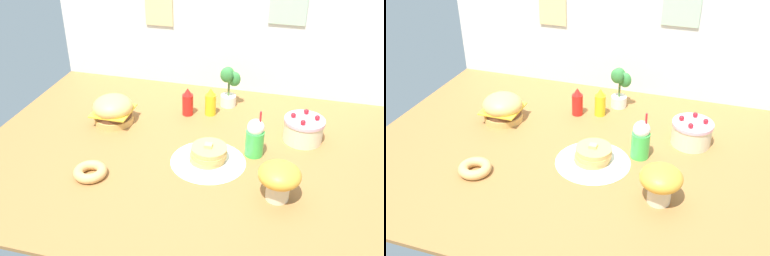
# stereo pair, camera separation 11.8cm
# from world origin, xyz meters

# --- Properties ---
(ground_plane) EXTENTS (2.46, 1.81, 0.02)m
(ground_plane) POSITION_xyz_m (0.00, 0.00, -0.01)
(ground_plane) COLOR #9E6B38
(back_wall) EXTENTS (2.46, 0.04, 1.06)m
(back_wall) POSITION_xyz_m (0.00, 0.90, 0.53)
(back_wall) COLOR silver
(back_wall) RESTS_ON ground_plane
(doily_mat) EXTENTS (0.42, 0.42, 0.00)m
(doily_mat) POSITION_xyz_m (0.12, -0.06, 0.00)
(doily_mat) COLOR white
(doily_mat) RESTS_ON ground_plane
(burger) EXTENTS (0.25, 0.25, 0.18)m
(burger) POSITION_xyz_m (-0.56, 0.21, 0.09)
(burger) COLOR #DBA859
(burger) RESTS_ON ground_plane
(pancake_stack) EXTENTS (0.32, 0.32, 0.11)m
(pancake_stack) POSITION_xyz_m (0.13, -0.06, 0.04)
(pancake_stack) COLOR white
(pancake_stack) RESTS_ON doily_mat
(layer_cake) EXTENTS (0.24, 0.24, 0.17)m
(layer_cake) POSITION_xyz_m (0.62, 0.30, 0.07)
(layer_cake) COLOR beige
(layer_cake) RESTS_ON ground_plane
(ketchup_bottle) EXTENTS (0.07, 0.07, 0.19)m
(ketchup_bottle) POSITION_xyz_m (-0.13, 0.43, 0.09)
(ketchup_bottle) COLOR red
(ketchup_bottle) RESTS_ON ground_plane
(mustard_bottle) EXTENTS (0.07, 0.07, 0.19)m
(mustard_bottle) POSITION_xyz_m (0.02, 0.47, 0.09)
(mustard_bottle) COLOR yellow
(mustard_bottle) RESTS_ON ground_plane
(cream_soda_cup) EXTENTS (0.10, 0.10, 0.29)m
(cream_soda_cup) POSITION_xyz_m (0.36, 0.07, 0.11)
(cream_soda_cup) COLOR green
(cream_soda_cup) RESTS_ON ground_plane
(donut_pink_glaze) EXTENTS (0.18, 0.18, 0.05)m
(donut_pink_glaze) POSITION_xyz_m (-0.45, -0.35, 0.03)
(donut_pink_glaze) COLOR tan
(donut_pink_glaze) RESTS_ON ground_plane
(potted_plant) EXTENTS (0.13, 0.12, 0.29)m
(potted_plant) POSITION_xyz_m (0.11, 0.63, 0.16)
(potted_plant) COLOR white
(potted_plant) RESTS_ON ground_plane
(mushroom_stool) EXTENTS (0.21, 0.21, 0.20)m
(mushroom_stool) POSITION_xyz_m (0.52, -0.28, 0.12)
(mushroom_stool) COLOR beige
(mushroom_stool) RESTS_ON ground_plane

